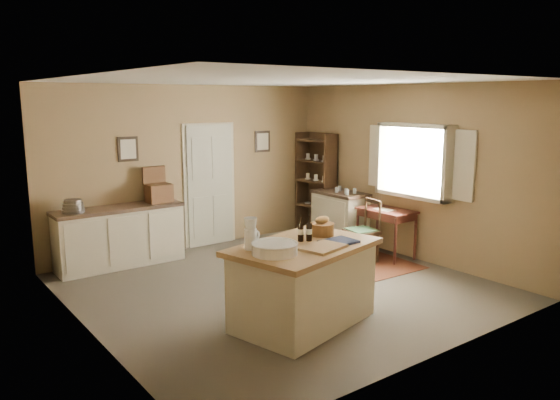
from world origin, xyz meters
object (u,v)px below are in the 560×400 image
at_px(right_cabinet, 340,217).
at_px(shelving_unit, 317,184).
at_px(sideboard, 120,234).
at_px(writing_desk, 386,215).
at_px(desk_chair, 362,232).
at_px(work_island, 303,282).

height_order(right_cabinet, shelving_unit, shelving_unit).
distance_m(sideboard, writing_desk, 4.09).
relative_size(desk_chair, shelving_unit, 0.50).
bearing_deg(work_island, sideboard, 90.37).
distance_m(work_island, sideboard, 3.41).
relative_size(writing_desk, right_cabinet, 0.89).
bearing_deg(right_cabinet, shelving_unit, 79.26).
height_order(writing_desk, desk_chair, desk_chair).
xyz_separation_m(sideboard, writing_desk, (3.54, -2.05, 0.19)).
xyz_separation_m(sideboard, right_cabinet, (3.54, -0.99, -0.02)).
relative_size(work_island, sideboard, 0.96).
bearing_deg(desk_chair, writing_desk, 4.26).
bearing_deg(desk_chair, shelving_unit, 79.49).
xyz_separation_m(sideboard, desk_chair, (3.05, -2.00, -0.01)).
xyz_separation_m(desk_chair, shelving_unit, (0.64, 1.80, 0.46)).
relative_size(sideboard, right_cabinet, 1.91).
distance_m(sideboard, desk_chair, 3.65).
xyz_separation_m(writing_desk, right_cabinet, (-0.00, 1.06, -0.21)).
bearing_deg(shelving_unit, writing_desk, -94.63).
relative_size(desk_chair, right_cabinet, 0.95).
bearing_deg(desk_chair, work_island, -140.44).
bearing_deg(work_island, right_cabinet, 26.81).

